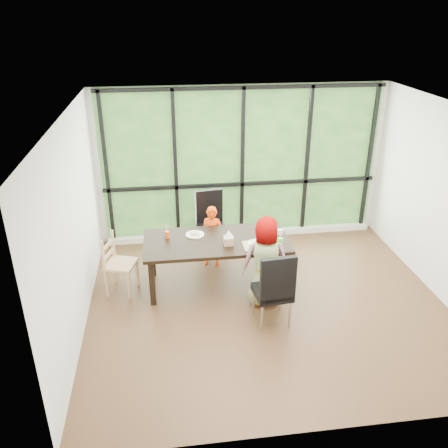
{
  "coord_description": "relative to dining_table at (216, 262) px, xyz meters",
  "views": [
    {
      "loc": [
        -1.35,
        -5.45,
        3.86
      ],
      "look_at": [
        -0.55,
        0.49,
        1.05
      ],
      "focal_mm": 37.56,
      "sensor_mm": 36.0,
      "label": 1
    }
  ],
  "objects": [
    {
      "name": "chair_window_leather",
      "position": [
        0.05,
        0.99,
        0.17
      ],
      "size": [
        0.52,
        0.52,
        1.08
      ],
      "primitive_type": "cube",
      "rotation": [
        0.0,
        0.0,
        0.15
      ],
      "color": "black",
      "rests_on": "ground"
    },
    {
      "name": "crepe_rolls_near",
      "position": [
        0.56,
        -0.2,
        0.41
      ],
      "size": [
        0.15,
        0.12,
        0.04
      ],
      "primitive_type": null,
      "color": "tan",
      "rests_on": "plate_near"
    },
    {
      "name": "child_toddler",
      "position": [
        0.0,
        0.6,
        0.13
      ],
      "size": [
        0.43,
        0.37,
        1.01
      ],
      "primitive_type": "imported",
      "rotation": [
        0.0,
        0.0,
        -0.39
      ],
      "color": "#D83A04",
      "rests_on": "ground"
    },
    {
      "name": "chair_end_beech",
      "position": [
        -1.4,
        0.0,
        0.08
      ],
      "size": [
        0.51,
        0.52,
        0.9
      ],
      "primitive_type": "cube",
      "rotation": [
        0.0,
        0.0,
        1.26
      ],
      "color": "tan",
      "rests_on": "ground"
    },
    {
      "name": "dining_table",
      "position": [
        0.0,
        0.0,
        0.0
      ],
      "size": [
        2.18,
        1.19,
        0.75
      ],
      "primitive_type": "cube",
      "rotation": [
        0.0,
        0.0,
        0.09
      ],
      "color": "black",
      "rests_on": "ground"
    },
    {
      "name": "ground",
      "position": [
        0.65,
        -0.59,
        -0.38
      ],
      "size": [
        5.0,
        5.0,
        0.0
      ],
      "primitive_type": "plane",
      "color": "black",
      "rests_on": "ground"
    },
    {
      "name": "crepe_rolls_far",
      "position": [
        -0.3,
        0.2,
        0.41
      ],
      "size": [
        0.15,
        0.12,
        0.04
      ],
      "primitive_type": null,
      "color": "tan",
      "rests_on": "plate_far"
    },
    {
      "name": "window_sill",
      "position": [
        0.65,
        1.56,
        -0.33
      ],
      "size": [
        4.8,
        0.12,
        0.1
      ],
      "primitive_type": "cube",
      "color": "silver",
      "rests_on": "ground"
    },
    {
      "name": "straw_white",
      "position": [
        -0.71,
        0.17,
        0.52
      ],
      "size": [
        0.01,
        0.04,
        0.2
      ],
      "primitive_type": "cylinder",
      "rotation": [
        0.14,
        0.0,
        0.0
      ],
      "color": "white",
      "rests_on": "orange_cup"
    },
    {
      "name": "foliage_backdrop",
      "position": [
        0.65,
        1.64,
        0.98
      ],
      "size": [
        4.8,
        0.02,
        2.65
      ],
      "primitive_type": "cube",
      "color": "#25511F",
      "rests_on": "back_wall"
    },
    {
      "name": "chair_interior_leather",
      "position": [
        0.61,
        -1.02,
        0.17
      ],
      "size": [
        0.5,
        0.5,
        1.08
      ],
      "primitive_type": "cube",
      "rotation": [
        0.0,
        0.0,
        3.23
      ],
      "color": "black",
      "rests_on": "ground"
    },
    {
      "name": "window_mullions",
      "position": [
        0.65,
        1.6,
        0.98
      ],
      "size": [
        4.8,
        0.06,
        2.65
      ],
      "primitive_type": null,
      "color": "black",
      "rests_on": "back_wall"
    },
    {
      "name": "child_older",
      "position": [
        0.62,
        -0.56,
        0.28
      ],
      "size": [
        0.67,
        0.47,
        1.31
      ],
      "primitive_type": "imported",
      "rotation": [
        0.0,
        0.0,
        3.06
      ],
      "color": "gray",
      "rests_on": "ground"
    },
    {
      "name": "orange_cup",
      "position": [
        -0.71,
        0.17,
        0.43
      ],
      "size": [
        0.07,
        0.07,
        0.11
      ],
      "primitive_type": "cylinder",
      "color": "#D65316",
      "rests_on": "dining_table"
    },
    {
      "name": "back_wall",
      "position": [
        0.65,
        1.66,
        0.98
      ],
      "size": [
        5.0,
        0.0,
        5.0
      ],
      "primitive_type": "plane",
      "rotation": [
        1.57,
        0.0,
        0.0
      ],
      "color": "silver",
      "rests_on": "ground"
    },
    {
      "name": "placemat",
      "position": [
        0.57,
        -0.24,
        0.38
      ],
      "size": [
        0.42,
        0.31,
        0.01
      ],
      "primitive_type": "cube",
      "color": "tan",
      "rests_on": "dining_table"
    },
    {
      "name": "plate_near",
      "position": [
        0.56,
        -0.2,
        0.38
      ],
      "size": [
        0.27,
        0.27,
        0.02
      ],
      "primitive_type": "cylinder",
      "color": "white",
      "rests_on": "dining_table"
    },
    {
      "name": "tissue",
      "position": [
        0.16,
        -0.16,
        0.55
      ],
      "size": [
        0.12,
        0.12,
        0.11
      ],
      "primitive_type": "cone",
      "color": "white",
      "rests_on": "tissue_box"
    },
    {
      "name": "tissue_box",
      "position": [
        0.16,
        -0.16,
        0.43
      ],
      "size": [
        0.14,
        0.14,
        0.12
      ],
      "primitive_type": "cube",
      "color": "tan",
      "rests_on": "dining_table"
    },
    {
      "name": "plate_far",
      "position": [
        -0.3,
        0.2,
        0.38
      ],
      "size": [
        0.27,
        0.27,
        0.02
      ],
      "primitive_type": "cylinder",
      "color": "white",
      "rests_on": "dining_table"
    },
    {
      "name": "white_mug",
      "position": [
        0.97,
        0.05,
        0.42
      ],
      "size": [
        0.08,
        0.08,
        0.08
      ],
      "primitive_type": "cylinder",
      "color": "white",
      "rests_on": "dining_table"
    },
    {
      "name": "straw_pink",
      "position": [
        0.88,
        -0.3,
        0.54
      ],
      "size": [
        0.01,
        0.04,
        0.2
      ],
      "primitive_type": "cylinder",
      "rotation": [
        0.14,
        0.0,
        0.0
      ],
      "color": "pink",
      "rests_on": "green_cup"
    },
    {
      "name": "green_cup",
      "position": [
        0.88,
        -0.3,
        0.44
      ],
      "size": [
        0.08,
        0.08,
        0.13
      ],
      "primitive_type": "cylinder",
      "color": "#5BD534",
      "rests_on": "dining_table"
    }
  ]
}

